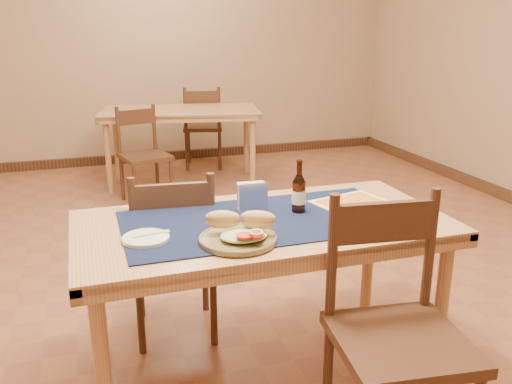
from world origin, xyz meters
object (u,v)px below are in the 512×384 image
object	(u,v)px
back_table	(181,117)
sandwich_plate	(240,234)
chair_main_far	(173,251)
chair_main_near	(396,329)
beer_bottle	(299,193)
napkin_holder	(252,197)
main_table	(263,238)

from	to	relation	value
back_table	sandwich_plate	bearing A→B (deg)	-96.78
chair_main_far	sandwich_plate	world-z (taller)	chair_main_far
back_table	chair_main_near	xyz separation A→B (m)	(0.05, -3.90, -0.15)
beer_bottle	chair_main_near	bearing A→B (deg)	-80.35
sandwich_plate	beer_bottle	xyz separation A→B (m)	(0.35, 0.25, 0.06)
napkin_holder	main_table	bearing A→B (deg)	-88.65
main_table	chair_main_far	xyz separation A→B (m)	(-0.33, 0.43, -0.20)
beer_bottle	napkin_holder	world-z (taller)	beer_bottle
chair_main_far	sandwich_plate	size ratio (longest dim) A/B	2.95
back_table	napkin_holder	world-z (taller)	napkin_holder
chair_main_near	napkin_holder	xyz separation A→B (m)	(-0.30, 0.75, 0.30)
main_table	sandwich_plate	world-z (taller)	sandwich_plate
back_table	napkin_holder	distance (m)	3.16
chair_main_near	sandwich_plate	bearing A→B (deg)	138.86
back_table	sandwich_plate	size ratio (longest dim) A/B	5.43
main_table	chair_main_near	bearing A→B (deg)	-64.11
main_table	napkin_holder	distance (m)	0.21
chair_main_far	chair_main_near	distance (m)	1.22
chair_main_far	back_table	bearing A→B (deg)	78.56
chair_main_far	main_table	bearing A→B (deg)	-52.75
back_table	sandwich_plate	distance (m)	3.52
chair_main_far	napkin_holder	size ratio (longest dim) A/B	6.21
sandwich_plate	beer_bottle	distance (m)	0.44
sandwich_plate	back_table	bearing A→B (deg)	83.22
main_table	napkin_holder	size ratio (longest dim) A/B	10.96
chair_main_near	sandwich_plate	distance (m)	0.67
chair_main_far	sandwich_plate	distance (m)	0.73
chair_main_far	chair_main_near	bearing A→B (deg)	-59.06
chair_main_far	chair_main_near	size ratio (longest dim) A/B	0.92
chair_main_far	beer_bottle	xyz separation A→B (m)	(0.51, -0.38, 0.37)
main_table	back_table	world-z (taller)	same
chair_main_near	beer_bottle	size ratio (longest dim) A/B	4.16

